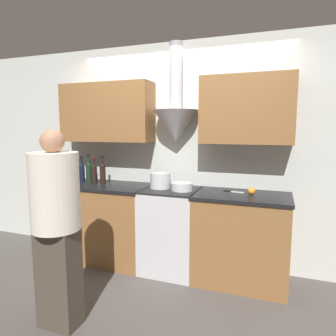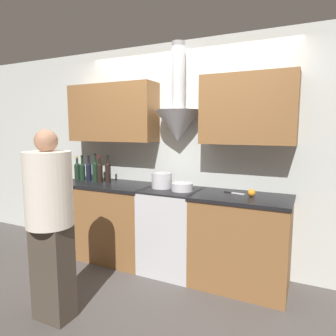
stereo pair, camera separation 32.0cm
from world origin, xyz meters
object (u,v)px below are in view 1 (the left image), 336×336
object	(u,v)px
wine_bottle_3	(89,171)
person_foreground_left	(56,222)
wine_bottle_5	(103,172)
mixing_bowl	(182,187)
wine_bottle_1	(75,172)
wine_bottle_4	(94,172)
wine_bottle_2	(82,172)
wine_bottle_0	(69,172)
orange_fruit	(251,191)
stock_pot	(160,180)
stove_range	(171,229)

from	to	relation	value
wine_bottle_3	person_foreground_left	xyz separation A→B (m)	(0.57, -1.28, -0.21)
wine_bottle_5	mixing_bowl	xyz separation A→B (m)	(1.04, -0.07, -0.10)
wine_bottle_1	wine_bottle_4	bearing A→B (deg)	-1.80
wine_bottle_2	person_foreground_left	xyz separation A→B (m)	(0.67, -1.27, -0.20)
wine_bottle_0	person_foreground_left	xyz separation A→B (m)	(0.87, -1.27, -0.19)
orange_fruit	wine_bottle_3	bearing A→B (deg)	179.52
wine_bottle_3	person_foreground_left	distance (m)	1.41
wine_bottle_2	orange_fruit	size ratio (longest dim) A/B	4.35
mixing_bowl	orange_fruit	distance (m)	0.73
wine_bottle_5	stock_pot	bearing A→B (deg)	-1.38
wine_bottle_3	wine_bottle_1	bearing A→B (deg)	-177.02
wine_bottle_2	orange_fruit	bearing A→B (deg)	-0.37
person_foreground_left	stove_range	bearing A→B (deg)	67.09
wine_bottle_2	orange_fruit	distance (m)	2.06
wine_bottle_2	wine_bottle_3	world-z (taller)	wine_bottle_3
wine_bottle_4	person_foreground_left	distance (m)	1.36
stove_range	wine_bottle_4	world-z (taller)	wine_bottle_4
wine_bottle_1	person_foreground_left	bearing A→B (deg)	-58.53
wine_bottle_5	mixing_bowl	distance (m)	1.04
stock_pot	person_foreground_left	size ratio (longest dim) A/B	0.15
wine_bottle_2	person_foreground_left	distance (m)	1.45
stove_range	wine_bottle_2	bearing A→B (deg)	178.56
wine_bottle_5	person_foreground_left	bearing A→B (deg)	-73.61
stove_range	wine_bottle_5	size ratio (longest dim) A/B	2.76
wine_bottle_0	mixing_bowl	distance (m)	1.53
wine_bottle_0	wine_bottle_4	bearing A→B (deg)	-2.56
stock_pot	mixing_bowl	size ratio (longest dim) A/B	1.00
stock_pot	orange_fruit	distance (m)	1.00
wine_bottle_1	person_foreground_left	xyz separation A→B (m)	(0.77, -1.26, -0.19)
stock_pot	person_foreground_left	world-z (taller)	person_foreground_left
wine_bottle_2	wine_bottle_5	bearing A→B (deg)	1.48
wine_bottle_3	orange_fruit	bearing A→B (deg)	-0.48
orange_fruit	person_foreground_left	bearing A→B (deg)	-137.81
wine_bottle_2	stock_pot	size ratio (longest dim) A/B	1.41
wine_bottle_1	orange_fruit	distance (m)	2.16
wine_bottle_0	stock_pot	bearing A→B (deg)	-0.53
wine_bottle_0	wine_bottle_3	distance (m)	0.30
stove_range	wine_bottle_3	size ratio (longest dim) A/B	2.63
mixing_bowl	person_foreground_left	xyz separation A→B (m)	(-0.66, -1.21, -0.11)
wine_bottle_4	wine_bottle_5	world-z (taller)	wine_bottle_5
wine_bottle_4	stock_pot	world-z (taller)	wine_bottle_4
wine_bottle_3	orange_fruit	world-z (taller)	wine_bottle_3
wine_bottle_5	orange_fruit	world-z (taller)	wine_bottle_5
wine_bottle_3	wine_bottle_4	size ratio (longest dim) A/B	1.07
wine_bottle_0	wine_bottle_5	world-z (taller)	wine_bottle_5
wine_bottle_0	wine_bottle_1	xyz separation A→B (m)	(0.09, -0.01, 0.00)
wine_bottle_1	stove_range	bearing A→B (deg)	-1.01
wine_bottle_0	wine_bottle_1	world-z (taller)	wine_bottle_1
wine_bottle_2	wine_bottle_5	distance (m)	0.30
orange_fruit	person_foreground_left	world-z (taller)	person_foreground_left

